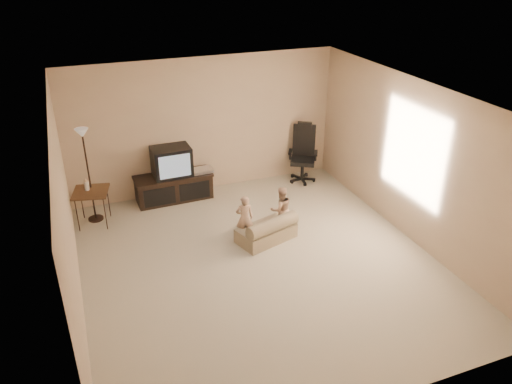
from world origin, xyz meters
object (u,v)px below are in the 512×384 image
(floor_lamp, at_px, (85,155))
(tv_stand, at_px, (173,178))
(toddler_right, at_px, (281,209))
(child_sofa, at_px, (268,231))
(side_table, at_px, (90,192))
(toddler_left, at_px, (245,218))
(office_chair, at_px, (303,160))

(floor_lamp, bearing_deg, tv_stand, 10.23)
(tv_stand, distance_m, toddler_right, 2.20)
(floor_lamp, xyz_separation_m, child_sofa, (2.49, -1.69, -1.01))
(side_table, height_order, child_sofa, side_table)
(toddler_left, xyz_separation_m, toddler_right, (0.64, 0.05, 0.00))
(tv_stand, distance_m, child_sofa, 2.23)
(child_sofa, bearing_deg, toddler_right, 19.24)
(side_table, bearing_deg, office_chair, 4.53)
(office_chair, bearing_deg, toddler_right, -96.94)
(tv_stand, height_order, child_sofa, tv_stand)
(side_table, bearing_deg, toddler_right, -25.05)
(tv_stand, xyz_separation_m, child_sofa, (1.05, -1.95, -0.24))
(child_sofa, bearing_deg, toddler_left, 134.26)
(child_sofa, relative_size, toddler_left, 1.32)
(toddler_left, bearing_deg, floor_lamp, -25.06)
(side_table, relative_size, toddler_left, 1.08)
(tv_stand, xyz_separation_m, toddler_left, (0.73, -1.77, -0.04))
(tv_stand, bearing_deg, child_sofa, -63.03)
(floor_lamp, relative_size, child_sofa, 1.61)
(tv_stand, relative_size, toddler_right, 1.84)
(side_table, xyz_separation_m, floor_lamp, (0.02, 0.14, 0.60))
(tv_stand, relative_size, floor_lamp, 0.87)
(tv_stand, relative_size, toddler_left, 1.86)
(side_table, relative_size, child_sofa, 0.82)
(floor_lamp, bearing_deg, toddler_right, -27.47)
(child_sofa, bearing_deg, office_chair, 34.24)
(floor_lamp, relative_size, toddler_right, 2.11)
(office_chair, bearing_deg, floor_lamp, -148.35)
(toddler_left, bearing_deg, toddler_right, -165.19)
(side_table, bearing_deg, toddler_left, -32.23)
(tv_stand, distance_m, toddler_left, 1.92)
(side_table, height_order, floor_lamp, floor_lamp)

